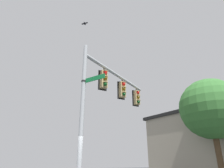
# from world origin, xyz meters

# --- Properties ---
(signal_pole) EXTENTS (0.21, 0.21, 7.20)m
(signal_pole) POSITION_xyz_m (0.00, 0.00, 3.60)
(signal_pole) COLOR #ADB2B7
(signal_pole) RESTS_ON ground
(mast_arm) EXTENTS (5.77, 3.17, 0.19)m
(mast_arm) POSITION_xyz_m (-2.84, -1.50, 6.64)
(mast_arm) COLOR #ADB2B7
(traffic_light_nearest_pole) EXTENTS (0.54, 0.49, 1.31)m
(traffic_light_nearest_pole) POSITION_xyz_m (-1.48, -0.76, 5.84)
(traffic_light_nearest_pole) COLOR black
(traffic_light_mid_inner) EXTENTS (0.54, 0.49, 1.31)m
(traffic_light_mid_inner) POSITION_xyz_m (-3.31, -1.73, 5.84)
(traffic_light_mid_inner) COLOR black
(traffic_light_mid_outer) EXTENTS (0.54, 0.49, 1.31)m
(traffic_light_mid_outer) POSITION_xyz_m (-5.15, -2.70, 5.84)
(traffic_light_mid_outer) COLOR black
(street_name_sign) EXTENTS (0.73, 1.25, 0.22)m
(street_name_sign) POSITION_xyz_m (-0.20, 0.38, 5.15)
(street_name_sign) COLOR #147238
(bird_flying) EXTENTS (0.34, 0.32, 0.09)m
(bird_flying) POSITION_xyz_m (-0.10, -0.71, 9.18)
(bird_flying) COLOR black
(tree_by_storefront) EXTENTS (4.35, 4.35, 7.24)m
(tree_by_storefront) POSITION_xyz_m (-9.83, -0.23, 5.04)
(tree_by_storefront) COLOR #4C3823
(tree_by_storefront) RESTS_ON ground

